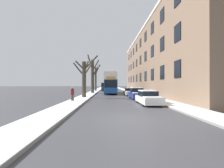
# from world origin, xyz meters

# --- Properties ---
(ground_plane) EXTENTS (320.00, 320.00, 0.00)m
(ground_plane) POSITION_xyz_m (0.00, 0.00, 0.00)
(ground_plane) COLOR #424247
(sidewalk_left) EXTENTS (2.13, 130.00, 0.16)m
(sidewalk_left) POSITION_xyz_m (-4.77, 53.00, 0.08)
(sidewalk_left) COLOR gray
(sidewalk_left) RESTS_ON ground
(sidewalk_right) EXTENTS (2.13, 130.00, 0.16)m
(sidewalk_right) POSITION_xyz_m (4.77, 53.00, 0.08)
(sidewalk_right) COLOR gray
(sidewalk_right) RESTS_ON ground
(terrace_facade_right) EXTENTS (9.10, 43.50, 13.86)m
(terrace_facade_right) POSITION_xyz_m (10.32, 23.69, 6.93)
(terrace_facade_right) COLOR #7A604C
(terrace_facade_right) RESTS_ON ground
(bare_tree_left_0) EXTENTS (3.72, 2.50, 6.02)m
(bare_tree_left_0) POSITION_xyz_m (-4.63, 13.16, 3.02)
(bare_tree_left_0) COLOR #423A30
(bare_tree_left_0) RESTS_ON ground
(bare_tree_left_1) EXTENTS (2.85, 3.83, 8.12)m
(bare_tree_left_1) POSITION_xyz_m (-4.51, 23.79, 4.08)
(bare_tree_left_1) COLOR #423A30
(bare_tree_left_1) RESTS_ON ground
(bare_tree_left_2) EXTENTS (2.53, 3.14, 7.88)m
(bare_tree_left_2) POSITION_xyz_m (-4.63, 34.71, 3.92)
(bare_tree_left_2) COLOR #423A30
(bare_tree_left_2) RESTS_ON ground
(double_decker_bus) EXTENTS (2.50, 11.72, 4.28)m
(double_decker_bus) POSITION_xyz_m (-0.74, 24.20, 2.43)
(double_decker_bus) COLOR #194C99
(double_decker_bus) RESTS_ON ground
(parked_car_0) EXTENTS (1.73, 4.40, 1.38)m
(parked_car_0) POSITION_xyz_m (2.66, 6.25, 0.64)
(parked_car_0) COLOR silver
(parked_car_0) RESTS_ON ground
(parked_car_1) EXTENTS (1.68, 4.20, 1.55)m
(parked_car_1) POSITION_xyz_m (2.66, 11.94, 0.70)
(parked_car_1) COLOR navy
(parked_car_1) RESTS_ON ground
(parked_car_2) EXTENTS (1.79, 4.10, 1.37)m
(parked_car_2) POSITION_xyz_m (2.66, 18.09, 0.63)
(parked_car_2) COLOR silver
(parked_car_2) RESTS_ON ground
(oncoming_van) EXTENTS (1.92, 5.53, 2.45)m
(oncoming_van) POSITION_xyz_m (-2.18, 38.09, 1.32)
(oncoming_van) COLOR #333842
(oncoming_van) RESTS_ON ground
(pedestrian_left_sidewalk) EXTENTS (0.37, 0.37, 1.68)m
(pedestrian_left_sidewalk) POSITION_xyz_m (-5.21, 8.40, 0.92)
(pedestrian_left_sidewalk) COLOR #4C4742
(pedestrian_left_sidewalk) RESTS_ON ground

